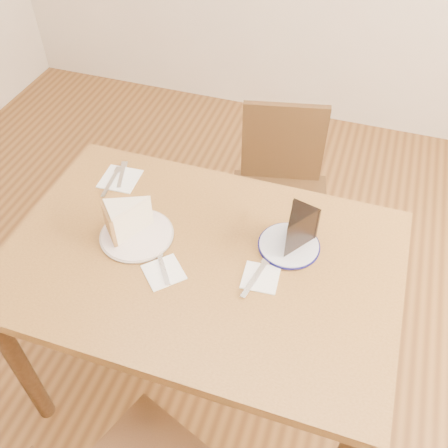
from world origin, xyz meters
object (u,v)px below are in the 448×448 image
carrot_cake (132,217)px  table (202,277)px  plate_cream (137,235)px  chair_far (279,195)px  plate_navy (289,246)px  chocolate_cake (295,232)px

carrot_cake → table: bearing=38.8°
carrot_cake → plate_cream: bearing=4.1°
chair_far → plate_cream: 0.78m
plate_navy → carrot_cake: (-0.48, -0.09, 0.06)m
plate_cream → table: bearing=-4.6°
table → carrot_cake: (-0.24, 0.03, 0.16)m
table → plate_navy: (0.24, 0.13, 0.10)m
table → plate_cream: (-0.22, 0.02, 0.10)m
chocolate_cake → table: bearing=41.3°
table → chocolate_cake: bearing=26.5°
table → chocolate_cake: 0.33m
table → carrot_cake: size_ratio=8.90×
carrot_cake → chocolate_cake: 0.50m
table → chocolate_cake: (0.26, 0.13, 0.17)m
chocolate_cake → chair_far: bearing=-59.1°
plate_navy → chocolate_cake: (0.01, 0.00, 0.06)m
plate_navy → chocolate_cake: bearing=9.3°
plate_cream → chocolate_cake: (0.48, 0.11, 0.06)m
carrot_cake → chocolate_cake: bearing=57.5°
table → plate_navy: size_ratio=6.54×
carrot_cake → chocolate_cake: (0.49, 0.09, 0.00)m
chair_far → carrot_cake: size_ratio=6.13×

